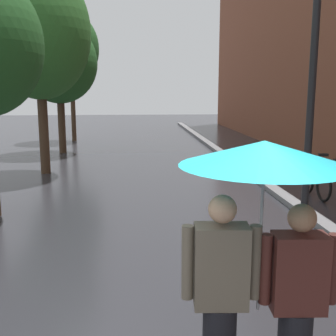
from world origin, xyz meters
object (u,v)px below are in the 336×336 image
couple_under_umbrella (261,229)px  street_lamp_post (312,82)px  street_tree_3 (59,63)px  parked_bicycle_5 (330,178)px  street_tree_2 (38,32)px  street_tree_4 (71,49)px

couple_under_umbrella → street_lamp_post: 4.18m
street_tree_3 → street_lamp_post: 11.71m
street_tree_3 → parked_bicycle_5: bearing=-43.9°
street_tree_2 → street_lamp_post: size_ratio=1.35×
street_lamp_post → street_tree_2: bearing=131.7°
couple_under_umbrella → parked_bicycle_5: bearing=60.1°
parked_bicycle_5 → couple_under_umbrella: size_ratio=0.55×
street_tree_2 → street_tree_4: bearing=91.8°
street_tree_4 → couple_under_umbrella: size_ratio=2.89×
street_tree_2 → street_tree_3: street_tree_2 is taller
street_tree_3 → parked_bicycle_5: 10.88m
parked_bicycle_5 → street_lamp_post: bearing=-122.4°
street_tree_4 → street_lamp_post: (5.68, -14.22, -1.80)m
street_lamp_post → couple_under_umbrella: bearing=-117.7°
street_tree_4 → parked_bicycle_5: street_tree_4 is taller
couple_under_umbrella → street_lamp_post: street_lamp_post is taller
street_tree_2 → couple_under_umbrella: bearing=-69.8°
street_tree_4 → couple_under_umbrella: bearing=-77.9°
parked_bicycle_5 → street_lamp_post: street_lamp_post is taller
street_tree_2 → street_lamp_post: 8.28m
street_tree_2 → street_tree_3: bearing=92.3°
street_lamp_post → street_tree_4: bearing=111.8°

